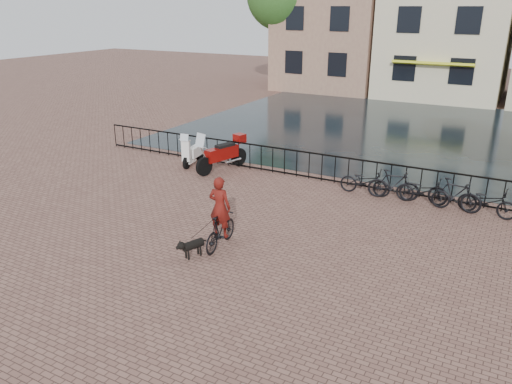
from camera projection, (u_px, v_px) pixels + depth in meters
The scene contains 14 objects.
ground at pixel (195, 279), 11.69m from camera, with size 100.00×100.00×0.00m, color brown.
canal_water at pixel (387, 129), 25.92m from camera, with size 20.00×20.00×0.00m, color black.
railing at pixel (322, 168), 18.09m from camera, with size 20.00×0.05×1.02m.
canal_house_left at pixel (340, 0), 37.48m from camera, with size 7.50×9.00×12.80m.
canal_house_mid at pixel (451, 8), 34.07m from camera, with size 8.00×9.50×11.80m.
cyclist at pixel (220, 217), 12.96m from camera, with size 0.76×1.71×2.29m.
dog at pixel (193, 247), 12.64m from camera, with size 0.54×0.85×0.54m.
motorcycle at pixel (222, 150), 19.12m from camera, with size 1.19×2.41×1.68m.
scooter at pixel (193, 147), 19.91m from camera, with size 0.70×1.61×1.45m.
parked_bike_0 at pixel (365, 182), 16.81m from camera, with size 0.60×1.72×0.90m, color black.
parked_bike_1 at pixel (393, 185), 16.37m from camera, with size 0.47×1.66×1.00m, color black.
parked_bike_2 at pixel (423, 191), 15.96m from camera, with size 0.60×1.72×0.90m, color black.
parked_bike_3 at pixel (455, 195), 15.52m from camera, with size 0.47×1.66×1.00m, color black.
parked_bike_4 at pixel (487, 201), 15.11m from camera, with size 0.60×1.72×0.90m, color black.
Camera 1 is at (6.16, -8.30, 6.01)m, focal length 35.00 mm.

